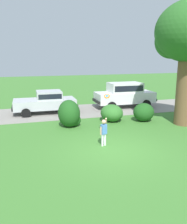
{
  "coord_description": "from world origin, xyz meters",
  "views": [
    {
      "loc": [
        -3.72,
        -9.12,
        3.95
      ],
      "look_at": [
        -0.14,
        2.61,
        1.1
      ],
      "focal_mm": 39.07,
      "sensor_mm": 36.0,
      "label": 1
    }
  ],
  "objects_px": {
    "parked_sedan": "(46,101)",
    "frisbee": "(107,96)",
    "parked_suv": "(125,94)",
    "child_thrower": "(104,130)"
  },
  "relations": [
    {
      "from": "parked_sedan",
      "to": "frisbee",
      "type": "distance_m",
      "value": 6.58
    },
    {
      "from": "parked_sedan",
      "to": "parked_suv",
      "type": "distance_m",
      "value": 6.05
    },
    {
      "from": "parked_sedan",
      "to": "parked_suv",
      "type": "xyz_separation_m",
      "value": [
        6.04,
        0.21,
        0.23
      ]
    },
    {
      "from": "child_thrower",
      "to": "frisbee",
      "type": "bearing_deg",
      "value": 64.29
    },
    {
      "from": "child_thrower",
      "to": "parked_sedan",
      "type": "bearing_deg",
      "value": 103.58
    },
    {
      "from": "parked_suv",
      "to": "child_thrower",
      "type": "bearing_deg",
      "value": -120.23
    },
    {
      "from": "parked_suv",
      "to": "frisbee",
      "type": "height_order",
      "value": "frisbee"
    },
    {
      "from": "parked_sedan",
      "to": "frisbee",
      "type": "height_order",
      "value": "frisbee"
    },
    {
      "from": "child_thrower",
      "to": "frisbee",
      "type": "xyz_separation_m",
      "value": [
        0.55,
        1.13,
        1.33
      ]
    },
    {
      "from": "parked_suv",
      "to": "frisbee",
      "type": "xyz_separation_m",
      "value": [
        -3.76,
        -6.26,
        0.97
      ]
    }
  ]
}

